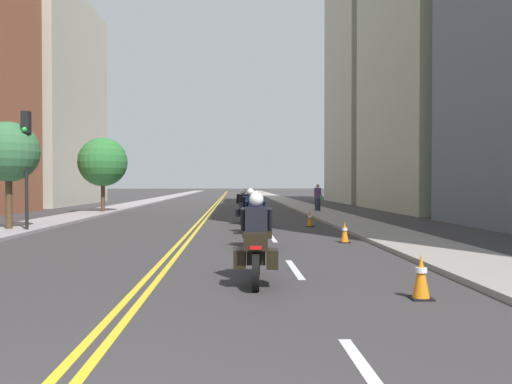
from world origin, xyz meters
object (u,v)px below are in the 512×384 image
Objects in this scene: street_tree_1 at (9,152)px; traffic_cone_0 at (310,219)px; traffic_cone_1 at (345,232)px; traffic_cone_2 at (421,276)px; pedestrian_0 at (318,198)px; motorcycle_0 at (256,247)px; traffic_light_near at (26,149)px; motorcycle_3 at (243,209)px; motorcycle_2 at (251,215)px; motorcycle_1 at (256,226)px; street_tree_0 at (103,162)px.

traffic_cone_0 is at bearing 9.00° from street_tree_1.
traffic_cone_1 is at bearing -88.18° from traffic_cone_0.
pedestrian_0 is at bearing 84.46° from traffic_cone_2.
traffic_cone_0 is (2.76, 11.89, -0.33)m from motorcycle_0.
traffic_cone_0 reaches higher than traffic_cone_1.
traffic_cone_1 is 11.78m from traffic_light_near.
motorcycle_3 is 1.29× the size of pedestrian_0.
street_tree_1 is at bearing -161.31° from motorcycle_3.
traffic_cone_0 is 5.77m from traffic_cone_1.
traffic_cone_0 is at bearing 11.49° from traffic_light_near.
traffic_cone_2 is at bearing -77.92° from motorcycle_2.
traffic_cone_0 is at bearing 88.83° from traffic_cone_2.
street_tree_1 is (-8.92, 5.26, 2.31)m from motorcycle_1.
traffic_cone_1 is at bearing -54.44° from street_tree_0.
street_tree_1 is at bearing 173.98° from motorcycle_2.
traffic_cone_0 is 0.14× the size of street_tree_0.
motorcycle_1 is 19.18m from street_tree_0.
traffic_cone_1 is at bearing -54.91° from pedestrian_0.
motorcycle_0 is 1.26× the size of pedestrian_0.
traffic_light_near reaches higher than street_tree_1.
motorcycle_2 is 4.47m from motorcycle_3.
traffic_cone_1 is at bearing 86.53° from traffic_cone_2.
pedestrian_0 is (12.69, 12.18, -2.14)m from traffic_light_near.
street_tree_0 reaches higher than traffic_cone_1.
motorcycle_0 is 0.50× the size of traffic_light_near.
street_tree_0 is at bearing 113.22° from motorcycle_1.
traffic_cone_0 is (2.56, 2.73, -0.34)m from motorcycle_2.
traffic_cone_1 is at bearing 22.20° from motorcycle_1.
traffic_light_near reaches higher than motorcycle_1.
motorcycle_2 is at bearing -3.90° from traffic_light_near.
motorcycle_1 is 6.59m from traffic_cone_2.
motorcycle_2 is (0.20, 9.16, 0.00)m from motorcycle_0.
street_tree_1 is (-11.49, -1.82, 2.62)m from traffic_cone_0.
motorcycle_2 is 4.11m from traffic_cone_1.
motorcycle_2 reaches higher than traffic_cone_1.
pedestrian_0 is (4.75, 21.90, 0.25)m from motorcycle_0.
motorcycle_3 reaches higher than traffic_cone_0.
motorcycle_3 is 3.43× the size of traffic_cone_0.
motorcycle_1 is 7.54m from traffic_cone_0.
street_tree_1 is at bearing 161.30° from traffic_cone_1.
traffic_cone_2 is 0.17× the size of street_tree_1.
motorcycle_2 is 13.53m from pedestrian_0.
traffic_cone_0 is at bearing 80.21° from motorcycle_0.
traffic_cone_0 is 13.26m from traffic_cone_2.
motorcycle_0 is 6.80m from traffic_cone_1.
motorcycle_2 reaches higher than traffic_cone_0.
motorcycle_0 reaches higher than traffic_cone_1.
traffic_cone_2 is 25.73m from street_tree_0.
motorcycle_0 is 13.52m from street_tree_1.
motorcycle_1 is 3.30× the size of traffic_cone_1.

